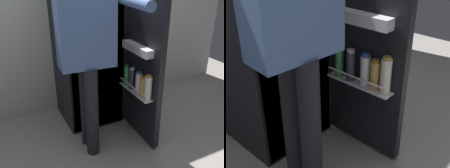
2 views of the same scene
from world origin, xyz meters
The scene contains 3 objects.
ground_plane centered at (0.00, 0.00, 0.00)m, with size 5.74×5.74×0.00m, color gray.
refrigerator centered at (0.03, 0.50, 0.83)m, with size 0.67×1.20×1.67m.
person centered at (-0.20, -0.01, 1.04)m, with size 0.57×0.81×1.72m.
Camera 2 is at (-1.09, -1.09, 1.44)m, focal length 47.50 mm.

